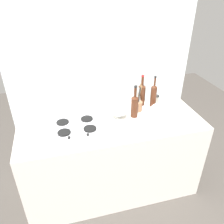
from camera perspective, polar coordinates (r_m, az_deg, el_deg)
ground_plane at (r=2.82m, az=0.00°, el=-18.09°), size 6.00×6.00×0.00m
counter_block at (r=2.50m, az=0.00°, el=-11.29°), size 1.80×0.70×0.90m
backsplash_panel at (r=2.41m, az=-2.34°, el=7.87°), size 1.90×0.06×2.37m
stovetop_hob at (r=2.17m, az=-8.98°, el=-3.66°), size 0.47×0.39×0.04m
plate_stack at (r=2.40m, az=12.54°, el=0.20°), size 0.24×0.24×0.07m
wine_bottle_leftmost at (r=2.27m, az=5.67°, el=1.64°), size 0.07×0.07×0.34m
wine_bottle_mid_left at (r=2.49m, az=10.37°, el=4.18°), size 0.06×0.06×0.35m
wine_bottle_mid_right at (r=2.50m, az=7.43°, el=4.51°), size 0.08×0.08×0.35m
mixing_bowl at (r=2.28m, az=1.65°, el=-0.65°), size 0.16×0.16×0.07m
butter_dish at (r=2.14m, az=7.64°, el=-3.40°), size 0.15×0.12×0.06m
utensil_crock at (r=2.40m, az=6.57°, el=1.80°), size 0.09×0.09×0.31m
condiment_jar_front at (r=2.61m, az=11.17°, el=3.27°), size 0.05×0.05×0.08m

